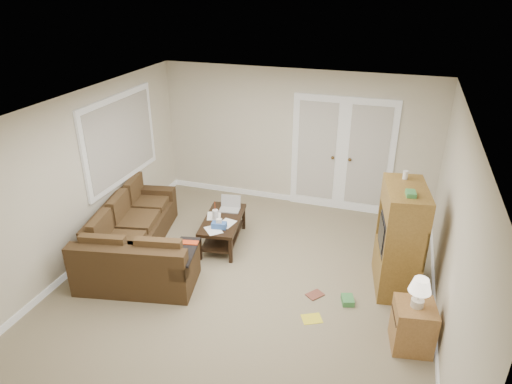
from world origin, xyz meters
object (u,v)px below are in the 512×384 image
(coffee_table, at_px, (223,229))
(sectional_sofa, at_px, (135,243))
(side_cabinet, at_px, (413,323))
(tv_armoire, at_px, (400,238))

(coffee_table, bearing_deg, sectional_sofa, -149.50)
(side_cabinet, bearing_deg, coffee_table, 143.90)
(sectional_sofa, bearing_deg, tv_armoire, -2.94)
(sectional_sofa, distance_m, side_cabinet, 4.02)
(coffee_table, xyz_separation_m, tv_armoire, (2.66, -0.31, 0.51))
(coffee_table, distance_m, side_cabinet, 3.25)
(tv_armoire, relative_size, side_cabinet, 1.70)
(sectional_sofa, xyz_separation_m, coffee_table, (1.07, 0.87, -0.05))
(sectional_sofa, relative_size, side_cabinet, 2.70)
(tv_armoire, distance_m, side_cabinet, 1.24)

